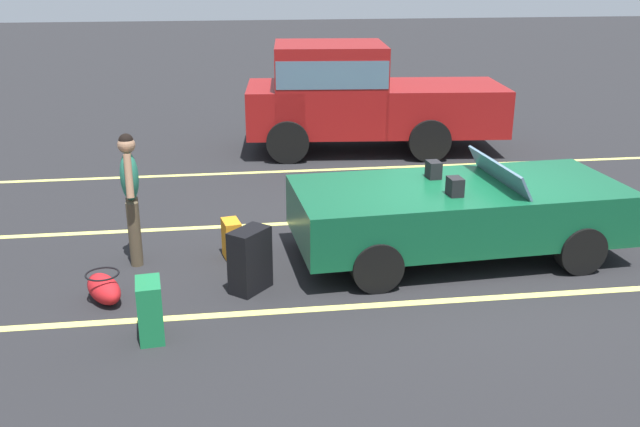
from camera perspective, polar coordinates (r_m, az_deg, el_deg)
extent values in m
plane|color=black|center=(9.27, 10.79, -3.30)|extent=(80.00, 80.00, 0.00)
cube|color=#EAE066|center=(8.20, 13.53, -6.68)|extent=(18.00, 0.12, 0.01)
cube|color=#EAE066|center=(10.55, 8.38, -0.30)|extent=(18.00, 0.12, 0.01)
cube|color=#EAE066|center=(13.03, 5.16, 3.71)|extent=(18.00, 0.12, 0.01)
cube|color=#0F4C2D|center=(9.05, 11.04, 0.32)|extent=(4.20, 2.00, 0.64)
cube|color=#0F4C2D|center=(9.71, 18.87, 0.23)|extent=(1.41, 1.75, 0.38)
cube|color=slate|center=(9.12, 14.22, 3.31)|extent=(0.27, 1.56, 0.31)
cube|color=black|center=(9.18, 9.17, 3.52)|extent=(0.17, 0.23, 0.22)
cube|color=black|center=(8.52, 10.86, 2.15)|extent=(0.17, 0.23, 0.22)
cylinder|color=black|center=(10.37, 15.80, 0.55)|extent=(0.61, 0.26, 0.60)
cylinder|color=black|center=(9.05, 20.31, -2.75)|extent=(0.61, 0.26, 0.60)
cylinder|color=black|center=(9.51, 1.98, -0.41)|extent=(0.61, 0.26, 0.60)
cylinder|color=black|center=(8.06, 4.60, -4.28)|extent=(0.61, 0.26, 0.60)
cube|color=black|center=(8.06, -5.68, -3.77)|extent=(0.53, 0.55, 0.74)
cube|color=black|center=(8.17, -6.49, -3.89)|extent=(0.27, 0.30, 0.41)
sphere|color=black|center=(8.03, -5.77, -6.63)|extent=(0.04, 0.04, 0.04)
sphere|color=black|center=(8.26, -4.29, -5.78)|extent=(0.04, 0.04, 0.04)
cube|color=#19723F|center=(7.24, -13.58, -7.62)|extent=(0.28, 0.42, 0.62)
sphere|color=black|center=(7.50, -14.12, -9.17)|extent=(0.04, 0.04, 0.04)
sphere|color=black|center=(7.25, -14.09, -10.21)|extent=(0.04, 0.04, 0.04)
cube|color=orange|center=(9.00, -7.15, -2.08)|extent=(0.26, 0.37, 0.50)
cube|color=#A25F13|center=(9.04, -6.46, -2.22)|extent=(0.07, 0.27, 0.28)
sphere|color=black|center=(9.19, -7.70, -3.21)|extent=(0.04, 0.04, 0.04)
sphere|color=black|center=(8.97, -7.40, -3.77)|extent=(0.04, 0.04, 0.04)
ellipsoid|color=red|center=(8.20, -17.07, -5.84)|extent=(0.57, 0.71, 0.30)
torus|color=black|center=(8.13, -17.20, -4.70)|extent=(0.51, 0.51, 0.02)
cylinder|color=#4C3F2D|center=(9.14, -14.77, -1.19)|extent=(0.17, 0.17, 0.82)
cylinder|color=#4C3F2D|center=(8.95, -14.77, -1.63)|extent=(0.17, 0.17, 0.82)
ellipsoid|color=#267259|center=(8.82, -15.16, 2.90)|extent=(0.25, 0.34, 0.60)
sphere|color=#A37556|center=(8.72, -15.39, 5.38)|extent=(0.21, 0.21, 0.21)
sphere|color=black|center=(8.71, -15.42, 5.68)|extent=(0.18, 0.18, 0.18)
cylinder|color=#A37556|center=(9.00, -15.19, 3.66)|extent=(0.11, 0.20, 0.53)
cylinder|color=#A37556|center=(8.61, -15.21, 2.94)|extent=(0.11, 0.20, 0.53)
cube|color=maroon|center=(14.05, -3.57, 8.47)|extent=(1.27, 1.99, 0.90)
cube|color=maroon|center=(13.99, 0.77, 10.13)|extent=(2.27, 2.09, 1.70)
cube|color=slate|center=(13.94, 0.78, 11.68)|extent=(2.23, 2.10, 0.51)
cube|color=maroon|center=(14.36, 9.66, 8.48)|extent=(2.57, 2.11, 0.90)
cylinder|color=black|center=(13.26, -2.63, 5.83)|extent=(0.82, 0.35, 0.80)
cylinder|color=black|center=(15.02, -2.63, 7.47)|extent=(0.82, 0.35, 0.80)
cylinder|color=black|center=(13.52, 8.82, 5.88)|extent=(0.82, 0.35, 0.80)
cylinder|color=black|center=(15.25, 7.54, 7.50)|extent=(0.82, 0.35, 0.80)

